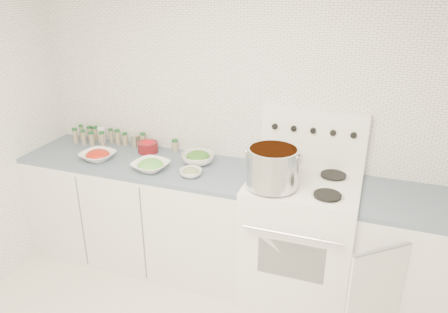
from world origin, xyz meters
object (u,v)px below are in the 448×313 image
stove (300,235)px  bowl_tomato (98,155)px  stock_pot (273,166)px  bowl_snowpea (151,165)px

stove → bowl_tomato: bearing=-176.6°
stock_pot → bowl_tomato: bearing=177.2°
stock_pot → bowl_snowpea: size_ratio=1.20×
stove → stock_pot: stove is taller
stove → bowl_tomato: 1.67m
bowl_tomato → bowl_snowpea: bowl_snowpea is taller
stock_pot → bowl_snowpea: bearing=177.8°
bowl_snowpea → bowl_tomato: bearing=176.0°
bowl_snowpea → stove: bearing=6.5°
stock_pot → bowl_snowpea: 0.95m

